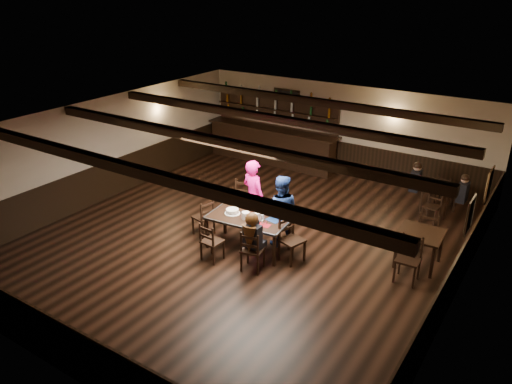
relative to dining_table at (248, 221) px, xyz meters
The scene contains 25 objects.
ground 0.81m from the dining_table, 125.41° to the left, with size 10.00×10.00×0.00m, color black.
room_shell 1.15m from the dining_table, 121.66° to the left, with size 9.02×10.02×2.71m.
dining_table is the anchor object (origin of this frame).
chair_near_left 0.96m from the dining_table, 113.52° to the right, with size 0.43×0.41×0.86m.
chair_near_right 0.93m from the dining_table, 52.05° to the right, with size 0.49×0.48×0.90m.
chair_end_left 1.18m from the dining_table, behind, with size 0.47×0.48×0.88m.
chair_end_right 0.98m from the dining_table, ahead, with size 0.55×0.56×0.97m.
chair_far_pushed 1.54m from the dining_table, 129.26° to the left, with size 0.56×0.54×0.98m.
woman_pink 0.85m from the dining_table, 115.31° to the left, with size 0.64×0.42×1.77m, color #FC158B.
man_blue 0.74m from the dining_table, 48.90° to the left, with size 0.80×0.62×1.65m, color navy.
seated_person 0.88m from the dining_table, 50.50° to the right, with size 0.35×0.52×0.85m.
cake 0.42m from the dining_table, behind, with size 0.34×0.34×0.11m.
plate_stack_a 0.16m from the dining_table, 110.81° to the right, with size 0.16×0.16×0.15m, color white.
plate_stack_b 0.28m from the dining_table, ahead, with size 0.15×0.15×0.18m, color white.
tea_light 0.14m from the dining_table, 79.32° to the left, with size 0.05×0.05×0.06m.
salt_shaker 0.43m from the dining_table, ahead, with size 0.04×0.04×0.09m, color silver.
pepper_shaker 0.48m from the dining_table, ahead, with size 0.03×0.03×0.08m, color #A5A8AD.
drink_glass 0.34m from the dining_table, 21.79° to the left, with size 0.07×0.07×0.11m, color silver.
menu_red 0.49m from the dining_table, 12.09° to the right, with size 0.26×0.18×0.00m, color maroon.
menu_blue 0.55m from the dining_table, 22.44° to the left, with size 0.31×0.21×0.00m, color navy.
bar_counter 5.64m from the dining_table, 116.05° to the left, with size 4.47×0.70×2.20m.
back_table_a 3.58m from the dining_table, 22.39° to the left, with size 0.92×0.92×0.75m.
back_table_b 5.11m from the dining_table, 54.25° to the left, with size 0.85×0.85×0.75m.
bg_patron_left 4.77m from the dining_table, 60.28° to the left, with size 0.25×0.38×0.77m.
bg_patron_right 5.40m from the dining_table, 49.08° to the left, with size 0.22×0.35×0.71m.
Camera 1 is at (5.65, -8.29, 5.51)m, focal length 35.00 mm.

